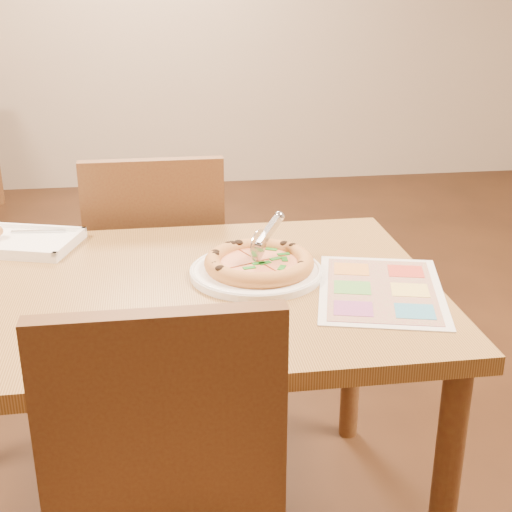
{
  "coord_description": "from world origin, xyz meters",
  "views": [
    {
      "loc": [
        0.01,
        -1.53,
        1.39
      ],
      "look_at": [
        0.24,
        0.04,
        0.77
      ],
      "focal_mm": 50.0,
      "sensor_mm": 36.0,
      "label": 1
    }
  ],
  "objects": [
    {
      "name": "dining_table",
      "position": [
        0.0,
        0.0,
        0.63
      ],
      "size": [
        1.3,
        0.85,
        0.72
      ],
      "color": "olive",
      "rests_on": "ground"
    },
    {
      "name": "chair_far",
      "position": [
        -0.0,
        0.6,
        0.57
      ],
      "size": [
        0.42,
        0.42,
        0.47
      ],
      "rotation": [
        0.0,
        0.0,
        3.14
      ],
      "color": "brown",
      "rests_on": "ground"
    },
    {
      "name": "plate",
      "position": [
        0.24,
        0.04,
        0.73
      ],
      "size": [
        0.41,
        0.41,
        0.02
      ],
      "primitive_type": "cylinder",
      "rotation": [
        0.0,
        0.0,
        -0.37
      ],
      "color": "white",
      "rests_on": "dining_table"
    },
    {
      "name": "pizza",
      "position": [
        0.25,
        0.04,
        0.75
      ],
      "size": [
        0.27,
        0.27,
        0.04
      ],
      "rotation": [
        0.0,
        0.0,
        0.42
      ],
      "color": "#DE904C",
      "rests_on": "plate"
    },
    {
      "name": "pizza_cutter",
      "position": [
        0.27,
        0.07,
        0.81
      ],
      "size": [
        0.1,
        0.13,
        0.09
      ],
      "rotation": [
        0.0,
        0.0,
        0.94
      ],
      "color": "silver",
      "rests_on": "pizza"
    },
    {
      "name": "appetizer_tray",
      "position": [
        -0.36,
        0.33,
        0.73
      ],
      "size": [
        0.34,
        0.28,
        0.06
      ],
      "rotation": [
        0.0,
        0.0,
        -0.3
      ],
      "color": "white",
      "rests_on": "dining_table"
    },
    {
      "name": "menu",
      "position": [
        0.51,
        -0.09,
        0.72
      ],
      "size": [
        0.37,
        0.45,
        0.0
      ],
      "primitive_type": "cube",
      "rotation": [
        0.0,
        0.0,
        -0.25
      ],
      "color": "silver",
      "rests_on": "dining_table"
    }
  ]
}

